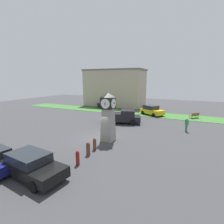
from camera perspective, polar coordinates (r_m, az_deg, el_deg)
ground_plane at (r=18.26m, az=-3.86°, el=-8.51°), size 79.75×79.75×0.00m
clock_tower at (r=16.90m, az=-1.27°, el=-1.66°), size 1.48×1.49×4.72m
bollard_near_tower at (r=12.92m, az=-11.16°, el=-14.43°), size 0.27×0.27×1.07m
bollard_mid_row at (r=14.29m, az=-7.79°, el=-11.76°), size 0.32×0.32×1.10m
bollard_far_row at (r=15.23m, az=-5.70°, el=-10.33°), size 0.29×0.29×1.07m
car_by_building at (r=12.32m, az=-24.80°, el=-15.41°), size 4.69×2.39×1.50m
car_far_lot at (r=37.72m, az=-1.59°, el=2.68°), size 4.49×4.19×1.55m
car_silver_hatch at (r=30.37m, az=12.83°, el=0.57°), size 4.46×3.73×1.64m
pickup_truck at (r=24.13m, az=3.10°, el=-1.47°), size 5.63×3.74×1.85m
bench at (r=29.92m, az=25.34°, el=-0.93°), size 1.44×1.56×0.90m
pedestrian_by_cars at (r=21.98m, az=23.19°, el=-3.53°), size 0.42×0.47×1.63m
warehouse_blue_far at (r=40.58m, az=0.96°, el=7.96°), size 13.66×7.49×8.21m
grass_verge_far at (r=31.92m, az=6.37°, el=-0.22°), size 47.85×4.57×0.04m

